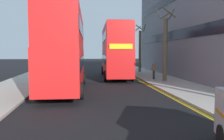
# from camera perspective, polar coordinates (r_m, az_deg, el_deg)

# --- Properties ---
(sidewalk_right) EXTENTS (4.00, 80.00, 0.14)m
(sidewalk_right) POSITION_cam_1_polar(r_m,az_deg,el_deg) (19.70, 15.81, -3.71)
(sidewalk_right) COLOR #ADA89E
(sidewalk_right) RESTS_ON ground
(sidewalk_left) EXTENTS (4.00, 80.00, 0.14)m
(sidewalk_left) POSITION_cam_1_polar(r_m,az_deg,el_deg) (18.98, -23.51, -4.22)
(sidewalk_left) COLOR #ADA89E
(sidewalk_left) RESTS_ON ground
(kerb_line_outer) EXTENTS (0.10, 56.00, 0.01)m
(kerb_line_outer) POSITION_cam_1_polar(r_m,az_deg,el_deg) (17.12, 11.88, -5.08)
(kerb_line_outer) COLOR yellow
(kerb_line_outer) RESTS_ON ground
(kerb_line_inner) EXTENTS (0.10, 56.00, 0.01)m
(kerb_line_inner) POSITION_cam_1_polar(r_m,az_deg,el_deg) (17.07, 11.37, -5.10)
(kerb_line_inner) COLOR yellow
(kerb_line_inner) RESTS_ON ground
(double_decker_bus_away) EXTENTS (2.95, 10.85, 5.64)m
(double_decker_bus_away) POSITION_cam_1_polar(r_m,az_deg,el_deg) (17.21, -11.55, 5.09)
(double_decker_bus_away) COLOR red
(double_decker_bus_away) RESTS_ON ground
(double_decker_bus_oncoming) EXTENTS (3.14, 10.90, 5.64)m
(double_decker_bus_oncoming) POSITION_cam_1_polar(r_m,az_deg,el_deg) (25.27, 0.83, 4.98)
(double_decker_bus_oncoming) COLOR red
(double_decker_bus_oncoming) RESTS_ON ground
(pedestrian_far) EXTENTS (0.34, 0.22, 1.62)m
(pedestrian_far) POSITION_cam_1_polar(r_m,az_deg,el_deg) (23.09, 10.28, -0.13)
(pedestrian_far) COLOR #2D2D38
(pedestrian_far) RESTS_ON sidewalk_right
(street_tree_near) EXTENTS (1.38, 1.37, 6.35)m
(street_tree_near) POSITION_cam_1_polar(r_m,az_deg,el_deg) (31.09, 6.92, 5.00)
(street_tree_near) COLOR #6B6047
(street_tree_near) RESTS_ON sidewalk_right
(street_tree_mid) EXTENTS (1.55, 1.55, 6.78)m
(street_tree_mid) POSITION_cam_1_polar(r_m,az_deg,el_deg) (22.03, 12.99, 5.58)
(street_tree_mid) COLOR #6B6047
(street_tree_mid) RESTS_ON sidewalk_right
(street_tree_far) EXTENTS (1.61, 1.51, 6.17)m
(street_tree_far) POSITION_cam_1_polar(r_m,az_deg,el_deg) (38.16, 3.49, 4.73)
(street_tree_far) COLOR #6B6047
(street_tree_far) RESTS_ON sidewalk_right
(townhouse_terrace_right) EXTENTS (10.08, 28.00, 12.08)m
(townhouse_terrace_right) POSITION_cam_1_polar(r_m,az_deg,el_deg) (28.27, 24.62, 10.65)
(townhouse_terrace_right) COLOR slate
(townhouse_terrace_right) RESTS_ON ground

